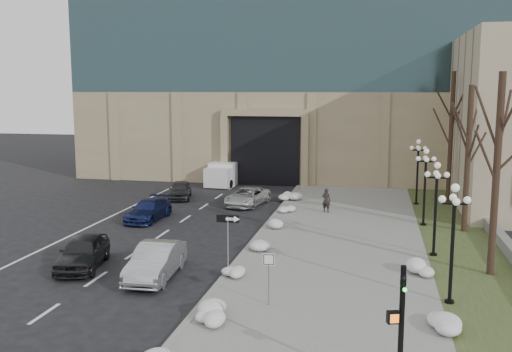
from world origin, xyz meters
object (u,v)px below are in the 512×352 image
Objects in this scene: pedestrian at (326,200)px; lamppost_a at (453,228)px; car_e at (180,190)px; car_d at (247,197)px; lamppost_b at (436,196)px; car_b at (156,261)px; car_a at (83,252)px; traffic_signal at (400,334)px; car_c at (148,210)px; lamppost_d at (418,163)px; lamppost_c at (425,177)px; box_truck at (227,173)px; one_way_sign at (232,226)px; keep_sign at (269,268)px.

lamppost_a reaches higher than pedestrian.
car_d is at bearing -29.35° from car_e.
car_b is at bearing -154.73° from lamppost_b.
car_a is 1.13× the size of car_e.
traffic_signal is at bearing 118.32° from pedestrian.
car_c is 7.78m from car_d.
lamppost_a is 19.50m from lamppost_d.
lamppost_c is at bearing 41.33° from car_b.
car_e is at bearing 101.61° from traffic_signal.
lamppost_a is 1.00× the size of lamppost_d.
car_b is 1.04× the size of car_c.
lamppost_c reaches higher than box_truck.
lamppost_b is (6.07, -8.87, 2.14)m from pedestrian.
one_way_sign is (3.25, 0.78, 1.56)m from car_b.
car_b is 25.65m from box_truck.
lamppost_a is (2.19, 7.35, 1.23)m from traffic_signal.
lamppost_a and lamppost_d have the same top height.
keep_sign is 0.57× the size of traffic_signal.
lamppost_c is (11.87, -4.10, 2.44)m from car_d.
car_d is at bearing 160.95° from lamppost_c.
lamppost_b and lamppost_c have the same top height.
car_c is at bearing 146.50° from lamppost_a.
keep_sign reaches higher than car_c.
car_a is 17.10m from lamppost_b.
car_b is 6.06m from keep_sign.
lamppost_b is at bearing -31.44° from car_d.
keep_sign is 7.14m from lamppost_a.
car_a is 24.74m from box_truck.
one_way_sign is 3.98m from keep_sign.
car_c is 0.97× the size of car_d.
traffic_signal is (14.80, -18.59, 1.20)m from car_c.
box_truck is at bearing 121.13° from lamppost_a.
car_a is 0.93× the size of lamppost_b.
keep_sign reaches higher than car_e.
traffic_signal is at bearing -42.32° from car_b.
lamppost_b and lamppost_d have the same top height.
keep_sign is at bearing -31.22° from car_a.
one_way_sign is (2.84, -15.62, 1.68)m from car_d.
lamppost_a is (16.99, -11.24, 2.43)m from car_c.
lamppost_a is at bearing -90.00° from lamppost_b.
box_truck is at bearing 128.81° from lamppost_b.
traffic_signal is (3.88, -22.72, 0.91)m from pedestrian.
traffic_signal is 20.50m from lamppost_c.
traffic_signal reaches higher than car_e.
car_b is 15.92m from pedestrian.
car_e is 1.84× the size of keep_sign.
lamppost_c is (12.28, 12.30, 2.31)m from car_b.
car_d is 0.96× the size of lamppost_a.
car_e is 1.40× the size of one_way_sign.
one_way_sign is at bearing -128.09° from lamppost_c.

